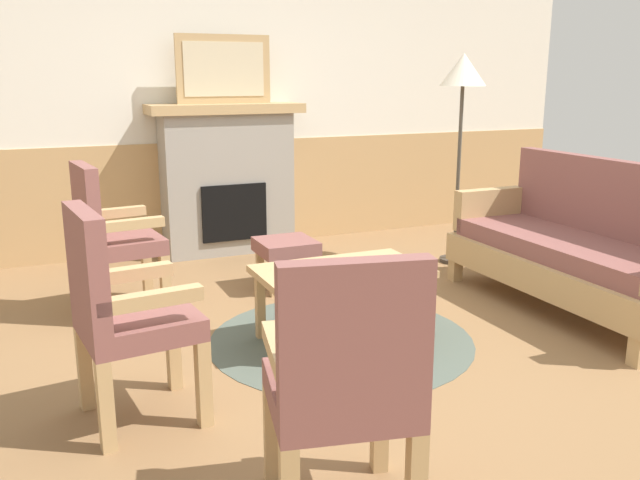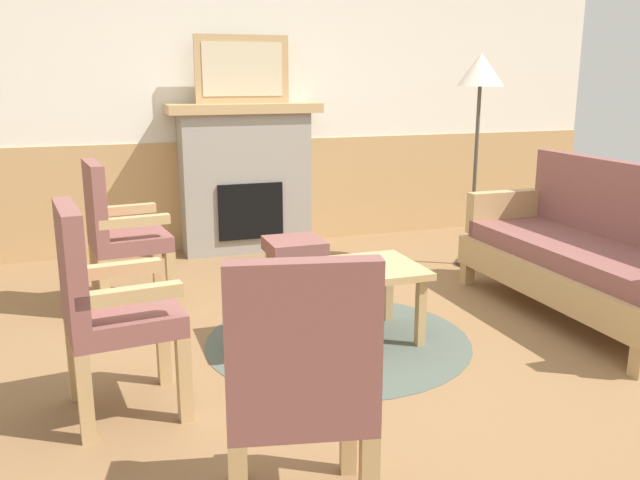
% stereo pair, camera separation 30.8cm
% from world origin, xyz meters
% --- Properties ---
extents(ground_plane, '(14.00, 14.00, 0.00)m').
position_xyz_m(ground_plane, '(0.00, 0.00, 0.00)').
color(ground_plane, olive).
extents(wall_back, '(7.20, 0.14, 2.70)m').
position_xyz_m(wall_back, '(0.00, 2.60, 1.31)').
color(wall_back, silver).
rests_on(wall_back, ground_plane).
extents(fireplace, '(1.30, 0.44, 1.28)m').
position_xyz_m(fireplace, '(0.00, 2.35, 0.65)').
color(fireplace, gray).
rests_on(fireplace, ground_plane).
extents(framed_picture, '(0.80, 0.04, 0.56)m').
position_xyz_m(framed_picture, '(0.00, 2.35, 1.56)').
color(framed_picture, tan).
rests_on(framed_picture, fireplace).
extents(couch, '(0.70, 1.80, 0.98)m').
position_xyz_m(couch, '(1.67, -0.02, 0.40)').
color(couch, tan).
rests_on(couch, ground_plane).
extents(coffee_table, '(0.96, 0.56, 0.44)m').
position_xyz_m(coffee_table, '(0.02, 0.10, 0.39)').
color(coffee_table, tan).
rests_on(coffee_table, ground_plane).
extents(round_rug, '(1.55, 1.55, 0.01)m').
position_xyz_m(round_rug, '(0.02, 0.10, 0.00)').
color(round_rug, '#4C564C').
rests_on(round_rug, ground_plane).
extents(book_on_table, '(0.17, 0.17, 0.03)m').
position_xyz_m(book_on_table, '(-0.16, 0.07, 0.46)').
color(book_on_table, navy).
rests_on(book_on_table, coffee_table).
extents(footstool, '(0.40, 0.40, 0.36)m').
position_xyz_m(footstool, '(0.08, 1.16, 0.28)').
color(footstool, tan).
rests_on(footstool, ground_plane).
extents(armchair_near_fireplace, '(0.53, 0.53, 0.98)m').
position_xyz_m(armchair_near_fireplace, '(-1.13, 1.12, 0.54)').
color(armchair_near_fireplace, tan).
rests_on(armchair_near_fireplace, ground_plane).
extents(armchair_by_window_left, '(0.53, 0.53, 0.98)m').
position_xyz_m(armchair_by_window_left, '(-1.25, -0.37, 0.54)').
color(armchair_by_window_left, tan).
rests_on(armchair_by_window_left, ground_plane).
extents(armchair_front_left, '(0.57, 0.57, 0.98)m').
position_xyz_m(armchair_front_left, '(-0.67, -1.39, 0.54)').
color(armchair_front_left, tan).
rests_on(armchair_front_left, ground_plane).
extents(floor_lamp_by_couch, '(0.36, 0.36, 1.68)m').
position_xyz_m(floor_lamp_by_couch, '(1.62, 1.26, 1.45)').
color(floor_lamp_by_couch, '#332D28').
rests_on(floor_lamp_by_couch, ground_plane).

